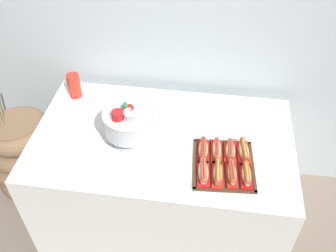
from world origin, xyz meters
name	(u,v)px	position (x,y,z in m)	size (l,w,h in m)	color
ground_plane	(164,213)	(0.00, 0.00, 0.00)	(10.00, 10.00, 0.00)	#7A6B5B
back_wall	(176,12)	(0.00, 0.58, 1.30)	(6.00, 0.10, 2.60)	#B2BCC1
buffet_table	(163,177)	(0.00, 0.00, 0.42)	(1.54, 0.91, 0.80)	white
floor_vase	(26,154)	(-1.06, 0.16, 0.30)	(0.53, 0.53, 1.18)	brown
serving_tray	(223,165)	(0.36, -0.17, 0.80)	(0.36, 0.38, 0.01)	#472B19
hot_dog_0	(203,172)	(0.26, -0.27, 0.83)	(0.08, 0.18, 0.06)	red
hot_dog_1	(218,173)	(0.33, -0.26, 0.83)	(0.07, 0.18, 0.06)	red
hot_dog_2	(232,174)	(0.41, -0.25, 0.83)	(0.07, 0.17, 0.06)	red
hot_dog_3	(246,175)	(0.48, -0.25, 0.83)	(0.07, 0.17, 0.06)	#B21414
hot_dog_4	(203,150)	(0.25, -0.10, 0.83)	(0.07, 0.18, 0.06)	#B21414
hot_dog_5	(217,150)	(0.32, -0.09, 0.83)	(0.07, 0.18, 0.06)	red
hot_dog_6	(230,151)	(0.40, -0.09, 0.83)	(0.07, 0.16, 0.06)	red
hot_dog_7	(244,151)	(0.47, -0.08, 0.83)	(0.09, 0.19, 0.06)	red
punch_bowl	(129,121)	(-0.18, -0.06, 0.95)	(0.29, 0.29, 0.27)	silver
cup_stack	(74,86)	(-0.63, 0.30, 0.88)	(0.08, 0.08, 0.17)	red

